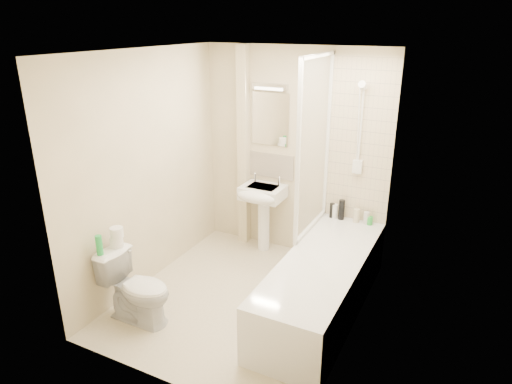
% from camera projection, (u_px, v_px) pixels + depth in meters
% --- Properties ---
extents(floor, '(2.50, 2.50, 0.00)m').
position_uv_depth(floor, '(243.00, 300.00, 4.59)').
color(floor, beige).
rests_on(floor, ground).
extents(wall_back, '(2.20, 0.02, 2.40)m').
position_uv_depth(wall_back, '(294.00, 154.00, 5.21)').
color(wall_back, beige).
rests_on(wall_back, ground).
extents(wall_left, '(0.02, 2.50, 2.40)m').
position_uv_depth(wall_left, '(147.00, 171.00, 4.63)').
color(wall_left, beige).
rests_on(wall_left, ground).
extents(wall_right, '(0.02, 2.50, 2.40)m').
position_uv_depth(wall_right, '(361.00, 209.00, 3.71)').
color(wall_right, beige).
rests_on(wall_right, ground).
extents(ceiling, '(2.20, 2.50, 0.02)m').
position_uv_depth(ceiling, '(241.00, 51.00, 3.75)').
color(ceiling, white).
rests_on(ceiling, wall_back).
extents(tile_back, '(0.70, 0.01, 1.75)m').
position_uv_depth(tile_back, '(360.00, 143.00, 4.81)').
color(tile_back, beige).
rests_on(tile_back, wall_back).
extents(tile_right, '(0.01, 2.10, 1.75)m').
position_uv_depth(tile_right, '(368.00, 175.00, 3.80)').
color(tile_right, beige).
rests_on(tile_right, wall_right).
extents(pipe_boxing, '(0.12, 0.12, 2.40)m').
position_uv_depth(pipe_boxing, '(244.00, 149.00, 5.43)').
color(pipe_boxing, beige).
rests_on(pipe_boxing, ground).
extents(splashback, '(0.60, 0.02, 0.30)m').
position_uv_depth(splashback, '(270.00, 165.00, 5.39)').
color(splashback, beige).
rests_on(splashback, wall_back).
extents(mirror, '(0.46, 0.01, 0.60)m').
position_uv_depth(mirror, '(270.00, 119.00, 5.20)').
color(mirror, white).
rests_on(mirror, wall_back).
extents(strip_light, '(0.42, 0.07, 0.07)m').
position_uv_depth(strip_light, '(270.00, 87.00, 5.05)').
color(strip_light, silver).
rests_on(strip_light, wall_back).
extents(bathtub, '(0.70, 2.10, 0.55)m').
position_uv_depth(bathtub, '(322.00, 283.00, 4.34)').
color(bathtub, white).
rests_on(bathtub, ground).
extents(shower_screen, '(0.04, 0.92, 1.80)m').
position_uv_depth(shower_screen, '(315.00, 146.00, 4.58)').
color(shower_screen, white).
rests_on(shower_screen, bathtub).
extents(shower_fixture, '(0.10, 0.16, 0.99)m').
position_uv_depth(shower_fixture, '(360.00, 132.00, 4.73)').
color(shower_fixture, white).
rests_on(shower_fixture, wall_back).
extents(pedestal_sink, '(0.49, 0.46, 0.94)m').
position_uv_depth(pedestal_sink, '(261.00, 201.00, 5.33)').
color(pedestal_sink, white).
rests_on(pedestal_sink, ground).
extents(bottle_black_a, '(0.05, 0.05, 0.17)m').
position_uv_depth(bottle_black_a, '(332.00, 210.00, 5.12)').
color(bottle_black_a, black).
rests_on(bottle_black_a, bathtub).
extents(bottle_white_a, '(0.06, 0.06, 0.16)m').
position_uv_depth(bottle_white_a, '(335.00, 211.00, 5.11)').
color(bottle_white_a, white).
rests_on(bottle_white_a, bathtub).
extents(bottle_black_b, '(0.07, 0.07, 0.23)m').
position_uv_depth(bottle_black_b, '(342.00, 210.00, 5.07)').
color(bottle_black_b, black).
rests_on(bottle_black_b, bathtub).
extents(bottle_cream, '(0.07, 0.07, 0.15)m').
position_uv_depth(bottle_cream, '(356.00, 216.00, 5.01)').
color(bottle_cream, beige).
rests_on(bottle_cream, bathtub).
extents(bottle_white_b, '(0.06, 0.06, 0.14)m').
position_uv_depth(bottle_white_b, '(366.00, 218.00, 4.96)').
color(bottle_white_b, silver).
rests_on(bottle_white_b, bathtub).
extents(bottle_green, '(0.06, 0.06, 0.09)m').
position_uv_depth(bottle_green, '(370.00, 221.00, 4.96)').
color(bottle_green, green).
rests_on(bottle_green, bathtub).
extents(toilet, '(0.38, 0.66, 0.68)m').
position_uv_depth(toilet, '(137.00, 288.00, 4.18)').
color(toilet, white).
rests_on(toilet, ground).
extents(toilet_roll_lower, '(0.12, 0.12, 0.10)m').
position_uv_depth(toilet_roll_lower, '(116.00, 241.00, 4.20)').
color(toilet_roll_lower, white).
rests_on(toilet_roll_lower, toilet).
extents(toilet_roll_upper, '(0.12, 0.12, 0.09)m').
position_uv_depth(toilet_roll_upper, '(117.00, 232.00, 4.15)').
color(toilet_roll_upper, white).
rests_on(toilet_roll_upper, toilet_roll_lower).
extents(green_bottle, '(0.06, 0.06, 0.19)m').
position_uv_depth(green_bottle, '(99.00, 245.00, 4.04)').
color(green_bottle, green).
rests_on(green_bottle, toilet).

